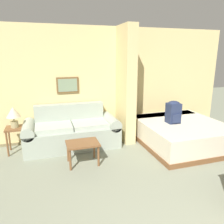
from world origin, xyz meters
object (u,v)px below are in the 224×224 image
coffee_table (83,146)px  table_lamp (13,114)px  couch (72,132)px  backpack (173,112)px  bed (180,133)px

coffee_table → table_lamp: size_ratio=1.38×
couch → backpack: backpack is taller
coffee_table → bed: (2.29, 0.29, -0.10)m
backpack → table_lamp: bearing=169.8°
couch → table_lamp: bearing=179.0°
table_lamp → backpack: 3.35m
coffee_table → backpack: size_ratio=1.19×
table_lamp → coffee_table: bearing=-36.3°
backpack → bed: bearing=-4.0°
bed → coffee_table: bearing=-172.8°
coffee_table → couch: bearing=95.3°
bed → backpack: size_ratio=3.96×
couch → coffee_table: bearing=-84.7°
table_lamp → bed: 3.60m
couch → bed: size_ratio=1.04×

